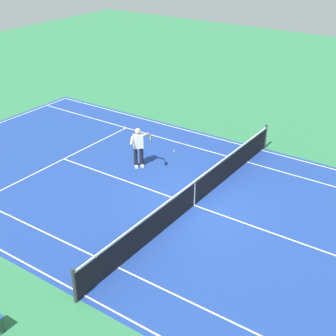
% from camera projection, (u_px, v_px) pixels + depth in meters
% --- Properties ---
extents(ground_plane, '(60.00, 60.00, 0.00)m').
position_uv_depth(ground_plane, '(194.00, 205.00, 16.71)').
color(ground_plane, '#2D7247').
extents(court_slab, '(24.20, 11.40, 0.00)m').
position_uv_depth(court_slab, '(194.00, 205.00, 16.71)').
color(court_slab, navy).
rests_on(court_slab, ground_plane).
extents(court_line_markings, '(23.85, 11.05, 0.01)m').
position_uv_depth(court_line_markings, '(194.00, 205.00, 16.71)').
color(court_line_markings, white).
rests_on(court_line_markings, ground_plane).
extents(tennis_net, '(0.10, 11.70, 1.08)m').
position_uv_depth(tennis_net, '(194.00, 193.00, 16.49)').
color(tennis_net, '#2D2D33').
rests_on(tennis_net, ground_plane).
extents(tennis_player_near, '(1.15, 0.75, 1.70)m').
position_uv_depth(tennis_player_near, '(139.00, 146.00, 18.92)').
color(tennis_player_near, black).
rests_on(tennis_player_near, ground_plane).
extents(tennis_ball, '(0.07, 0.07, 0.07)m').
position_uv_depth(tennis_ball, '(174.00, 151.00, 20.55)').
color(tennis_ball, '#CCE01E').
rests_on(tennis_ball, ground_plane).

